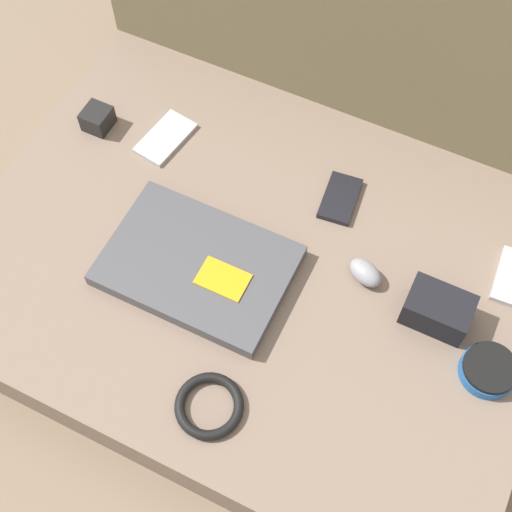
{
  "coord_description": "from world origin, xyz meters",
  "views": [
    {
      "loc": [
        0.27,
        -0.56,
        1.29
      ],
      "look_at": [
        0.0,
        0.0,
        0.15
      ],
      "focal_mm": 50.0,
      "sensor_mm": 36.0,
      "label": 1
    }
  ],
  "objects_px": {
    "computer_mouse": "(365,273)",
    "camera_pouch": "(438,310)",
    "laptop": "(198,265)",
    "phone_small": "(165,138)",
    "phone_black": "(340,198)",
    "speaker_puck": "(488,370)",
    "charger_brick": "(97,119)"
  },
  "relations": [
    {
      "from": "laptop",
      "to": "computer_mouse",
      "type": "distance_m",
      "value": 0.3
    },
    {
      "from": "laptop",
      "to": "computer_mouse",
      "type": "height_order",
      "value": "computer_mouse"
    },
    {
      "from": "phone_black",
      "to": "charger_brick",
      "type": "relative_size",
      "value": 2.05
    },
    {
      "from": "phone_black",
      "to": "charger_brick",
      "type": "xyz_separation_m",
      "value": [
        -0.52,
        -0.05,
        0.02
      ]
    },
    {
      "from": "phone_small",
      "to": "speaker_puck",
      "type": "bearing_deg",
      "value": -6.35
    },
    {
      "from": "phone_black",
      "to": "computer_mouse",
      "type": "bearing_deg",
      "value": -58.81
    },
    {
      "from": "camera_pouch",
      "to": "charger_brick",
      "type": "distance_m",
      "value": 0.77
    },
    {
      "from": "camera_pouch",
      "to": "charger_brick",
      "type": "relative_size",
      "value": 2.02
    },
    {
      "from": "speaker_puck",
      "to": "camera_pouch",
      "type": "distance_m",
      "value": 0.13
    },
    {
      "from": "charger_brick",
      "to": "phone_small",
      "type": "bearing_deg",
      "value": 11.66
    },
    {
      "from": "laptop",
      "to": "phone_black",
      "type": "xyz_separation_m",
      "value": [
        0.18,
        0.25,
        -0.01
      ]
    },
    {
      "from": "phone_small",
      "to": "camera_pouch",
      "type": "relative_size",
      "value": 1.21
    },
    {
      "from": "phone_small",
      "to": "charger_brick",
      "type": "relative_size",
      "value": 2.44
    },
    {
      "from": "phone_small",
      "to": "camera_pouch",
      "type": "bearing_deg",
      "value": -3.82
    },
    {
      "from": "computer_mouse",
      "to": "phone_black",
      "type": "relative_size",
      "value": 0.68
    },
    {
      "from": "charger_brick",
      "to": "camera_pouch",
      "type": "bearing_deg",
      "value": -8.15
    },
    {
      "from": "computer_mouse",
      "to": "phone_small",
      "type": "relative_size",
      "value": 0.57
    },
    {
      "from": "computer_mouse",
      "to": "charger_brick",
      "type": "distance_m",
      "value": 0.63
    },
    {
      "from": "charger_brick",
      "to": "speaker_puck",
      "type": "bearing_deg",
      "value": -10.91
    },
    {
      "from": "laptop",
      "to": "phone_small",
      "type": "bearing_deg",
      "value": 130.62
    },
    {
      "from": "speaker_puck",
      "to": "phone_small",
      "type": "xyz_separation_m",
      "value": [
        -0.74,
        0.2,
        -0.01
      ]
    },
    {
      "from": "camera_pouch",
      "to": "charger_brick",
      "type": "height_order",
      "value": "camera_pouch"
    },
    {
      "from": "computer_mouse",
      "to": "phone_small",
      "type": "height_order",
      "value": "computer_mouse"
    },
    {
      "from": "charger_brick",
      "to": "computer_mouse",
      "type": "bearing_deg",
      "value": -8.17
    },
    {
      "from": "speaker_puck",
      "to": "camera_pouch",
      "type": "relative_size",
      "value": 0.85
    },
    {
      "from": "camera_pouch",
      "to": "computer_mouse",
      "type": "bearing_deg",
      "value": 171.91
    },
    {
      "from": "phone_black",
      "to": "speaker_puck",
      "type": "bearing_deg",
      "value": -37.38
    },
    {
      "from": "laptop",
      "to": "phone_small",
      "type": "relative_size",
      "value": 2.45
    },
    {
      "from": "laptop",
      "to": "speaker_puck",
      "type": "relative_size",
      "value": 3.49
    },
    {
      "from": "phone_black",
      "to": "laptop",
      "type": "bearing_deg",
      "value": -130.97
    },
    {
      "from": "laptop",
      "to": "phone_black",
      "type": "height_order",
      "value": "laptop"
    },
    {
      "from": "computer_mouse",
      "to": "camera_pouch",
      "type": "xyz_separation_m",
      "value": [
        0.14,
        -0.02,
        0.01
      ]
    }
  ]
}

